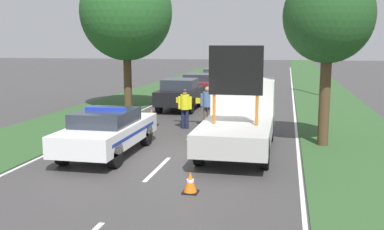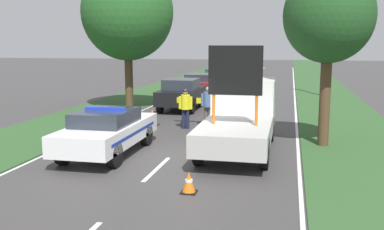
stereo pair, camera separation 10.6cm
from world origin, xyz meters
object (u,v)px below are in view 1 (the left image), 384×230
(queued_car_sedan_silver, at_px, (227,72))
(traffic_cone_centre_front, at_px, (152,117))
(police_car, at_px, (108,130))
(queued_car_wagon_maroon, at_px, (199,85))
(queued_car_van_white, at_px, (217,78))
(traffic_cone_near_police, at_px, (190,182))
(utility_pole, at_px, (328,38))
(road_barrier, at_px, (206,103))
(work_truck, at_px, (241,115))
(roadside_tree_near_left, at_px, (126,12))
(roadside_tree_near_right, at_px, (328,17))
(queued_car_sedan_black, at_px, (180,94))
(pedestrian_civilian, at_px, (207,103))
(police_officer, at_px, (185,106))

(queued_car_sedan_silver, bearing_deg, traffic_cone_centre_front, 89.49)
(police_car, bearing_deg, queued_car_wagon_maroon, 84.73)
(queued_car_wagon_maroon, relative_size, queued_car_van_white, 1.07)
(traffic_cone_near_police, distance_m, utility_pole, 21.30)
(road_barrier, xyz_separation_m, traffic_cone_near_police, (1.24, -8.91, -0.70))
(work_truck, height_order, roadside_tree_near_left, roadside_tree_near_left)
(queued_car_van_white, bearing_deg, work_truck, 101.22)
(police_car, distance_m, queued_car_sedan_silver, 28.38)
(roadside_tree_near_right, xyz_separation_m, utility_pole, (1.23, 14.69, -0.56))
(queued_car_sedan_black, bearing_deg, police_car, 89.81)
(pedestrian_civilian, xyz_separation_m, traffic_cone_centre_front, (-2.39, -0.25, -0.65))
(work_truck, xyz_separation_m, roadside_tree_near_left, (-6.81, 7.59, 3.96))
(traffic_cone_near_police, bearing_deg, pedestrian_civilian, 97.28)
(police_officer, relative_size, queued_car_sedan_black, 0.39)
(police_car, height_order, queued_car_wagon_maroon, police_car)
(pedestrian_civilian, height_order, queued_car_sedan_silver, pedestrian_civilian)
(traffic_cone_centre_front, height_order, roadside_tree_near_left, roadside_tree_near_left)
(pedestrian_civilian, height_order, roadside_tree_near_right, roadside_tree_near_right)
(queued_car_wagon_maroon, relative_size, utility_pole, 0.63)
(road_barrier, xyz_separation_m, utility_pole, (5.92, 11.55, 2.87))
(police_car, distance_m, queued_car_wagon_maroon, 15.65)
(pedestrian_civilian, bearing_deg, work_truck, -48.26)
(queued_car_sedan_black, height_order, roadside_tree_near_left, roadside_tree_near_left)
(traffic_cone_centre_front, xyz_separation_m, queued_car_sedan_black, (0.15, 4.74, 0.51))
(roadside_tree_near_right, bearing_deg, police_car, -158.72)
(roadside_tree_near_left, bearing_deg, police_officer, -48.44)
(queued_car_van_white, height_order, roadside_tree_near_right, roadside_tree_near_right)
(work_truck, relative_size, traffic_cone_near_police, 11.48)
(traffic_cone_centre_front, bearing_deg, queued_car_van_white, 88.89)
(police_officer, height_order, traffic_cone_near_police, police_officer)
(traffic_cone_near_police, relative_size, roadside_tree_near_right, 0.09)
(pedestrian_civilian, bearing_deg, queued_car_sedan_black, 131.48)
(police_officer, relative_size, queued_car_sedan_silver, 0.41)
(queued_car_wagon_maroon, bearing_deg, queued_car_sedan_silver, -90.69)
(pedestrian_civilian, distance_m, queued_car_wagon_maroon, 10.53)
(roadside_tree_near_left, height_order, utility_pole, roadside_tree_near_left)
(queued_car_sedan_black, bearing_deg, roadside_tree_near_right, 133.22)
(roadside_tree_near_left, bearing_deg, traffic_cone_near_police, -64.08)
(queued_car_van_white, bearing_deg, traffic_cone_near_police, 97.39)
(police_car, distance_m, queued_car_van_white, 21.32)
(traffic_cone_near_police, distance_m, roadside_tree_near_left, 14.81)
(queued_car_sedan_silver, distance_m, roadside_tree_near_left, 19.60)
(police_car, bearing_deg, roadside_tree_near_right, 15.78)
(work_truck, bearing_deg, pedestrian_civilian, -65.90)
(utility_pole, bearing_deg, queued_car_wagon_maroon, -168.18)
(queued_car_wagon_maroon, relative_size, roadside_tree_near_right, 0.78)
(police_officer, bearing_deg, utility_pole, -145.76)
(traffic_cone_near_police, bearing_deg, work_truck, 82.15)
(pedestrian_civilian, distance_m, roadside_tree_near_right, 6.29)
(work_truck, xyz_separation_m, traffic_cone_near_police, (-0.69, -5.00, -0.87))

